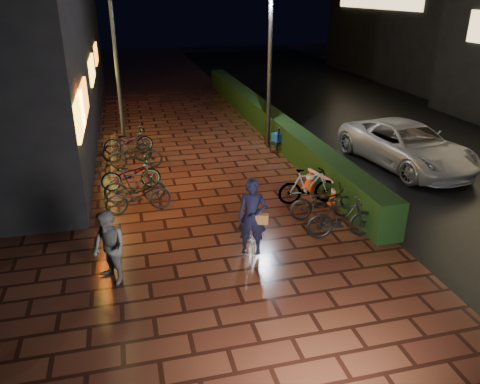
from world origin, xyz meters
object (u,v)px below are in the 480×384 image
object	(u,v)px
van	(407,145)
cart_assembly	(278,138)
traffic_barrier	(322,186)
bystander_person	(109,248)
cyclist	(252,228)

from	to	relation	value
van	cart_assembly	size ratio (longest dim) A/B	5.05
traffic_barrier	cart_assembly	world-z (taller)	cart_assembly
cart_assembly	van	bearing A→B (deg)	-33.64
bystander_person	traffic_barrier	world-z (taller)	bystander_person
bystander_person	cyclist	world-z (taller)	cyclist
cyclist	bystander_person	bearing A→B (deg)	-174.66
van	cyclist	distance (m)	7.82
van	traffic_barrier	bearing A→B (deg)	-163.49
bystander_person	traffic_barrier	bearing A→B (deg)	83.14
cyclist	van	bearing A→B (deg)	33.75
van	cart_assembly	world-z (taller)	van
bystander_person	cyclist	distance (m)	3.01
van	traffic_barrier	world-z (taller)	van
bystander_person	cyclist	bearing A→B (deg)	61.56
van	bystander_person	bearing A→B (deg)	-161.97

